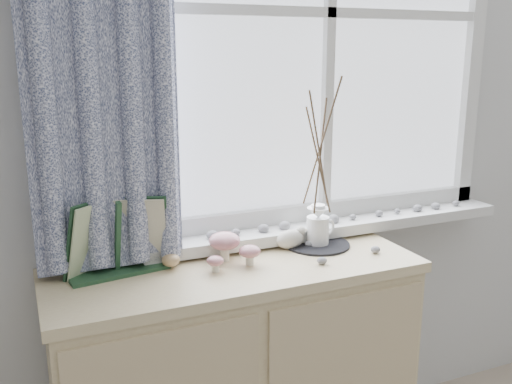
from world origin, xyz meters
TOP-DOWN VIEW (x-y plane):
  - sideboard at (-0.15, 1.75)m, footprint 1.20×0.45m
  - botanical_book at (-0.51, 1.81)m, footprint 0.37×0.18m
  - toadstool_cluster at (-0.16, 1.79)m, footprint 0.18×0.16m
  - wooden_eggs at (-0.37, 1.85)m, footprint 0.10×0.11m
  - songbird_figurine at (0.08, 1.83)m, footprint 0.15×0.08m
  - crocheted_doily at (0.19, 1.82)m, footprint 0.23×0.23m
  - twig_pitcher at (0.19, 1.82)m, footprint 0.27×0.27m
  - sideboard_pebbles at (0.20, 1.71)m, footprint 0.25×0.19m

SIDE VIEW (x-z plane):
  - sideboard at x=-0.15m, z-range 0.00..0.85m
  - crocheted_doily at x=0.19m, z-range 0.85..0.86m
  - sideboard_pebbles at x=0.20m, z-range 0.85..0.87m
  - wooden_eggs at x=-0.37m, z-range 0.84..0.91m
  - songbird_figurine at x=0.08m, z-range 0.85..0.92m
  - toadstool_cluster at x=-0.16m, z-range 0.86..0.95m
  - botanical_book at x=-0.51m, z-range 0.85..1.10m
  - twig_pitcher at x=0.19m, z-range 0.90..1.49m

